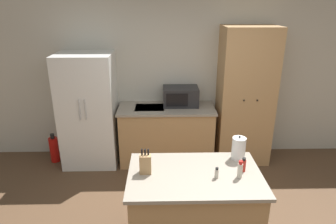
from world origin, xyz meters
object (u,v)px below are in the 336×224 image
spice_bottle_tall_dark (244,165)px  fire_extinguisher (54,149)px  spice_bottle_amber_oil (240,170)px  spice_bottle_short_red (217,173)px  knife_block (145,164)px  kettle (239,148)px  refrigerator (89,111)px  pantry_cabinet (245,97)px  microwave (181,96)px

spice_bottle_tall_dark → fire_extinguisher: size_ratio=0.30×
spice_bottle_amber_oil → spice_bottle_short_red: bearing=179.8°
knife_block → spice_bottle_short_red: 0.68m
spice_bottle_short_red → kettle: (0.29, 0.36, 0.07)m
refrigerator → fire_extinguisher: (-0.61, 0.01, -0.65)m
spice_bottle_tall_dark → fire_extinguisher: (-2.50, 1.78, -0.74)m
kettle → spice_bottle_amber_oil: bearing=-101.3°
kettle → knife_block: bearing=-164.8°
knife_block → fire_extinguisher: knife_block is taller
spice_bottle_amber_oil → knife_block: bearing=173.6°
refrigerator → spice_bottle_amber_oil: 2.63m
refrigerator → spice_bottle_amber_oil: refrigerator is taller
refrigerator → pantry_cabinet: size_ratio=0.82×
spice_bottle_amber_oil → fire_extinguisher: bearing=142.2°
spice_bottle_tall_dark → refrigerator: bearing=136.9°
refrigerator → spice_bottle_short_red: refrigerator is taller
microwave → pantry_cabinet: bearing=-4.3°
fire_extinguisher → kettle: bearing=-31.4°
refrigerator → knife_block: bearing=-62.1°
refrigerator → spice_bottle_short_red: bearing=-49.4°
spice_bottle_tall_dark → spice_bottle_short_red: spice_bottle_tall_dark is taller
pantry_cabinet → knife_block: 2.32m
refrigerator → spice_bottle_tall_dark: size_ratio=11.99×
spice_bottle_short_red → spice_bottle_amber_oil: spice_bottle_amber_oil is taller
spice_bottle_short_red → refrigerator: bearing=130.6°
knife_block → spice_bottle_short_red: (0.67, -0.10, -0.05)m
spice_bottle_short_red → spice_bottle_amber_oil: bearing=-0.2°
pantry_cabinet → kettle: (-0.48, -1.57, -0.05)m
spice_bottle_amber_oil → pantry_cabinet: bearing=74.1°
spice_bottle_tall_dark → fire_extinguisher: 3.16m
microwave → kettle: size_ratio=2.06×
spice_bottle_amber_oil → kettle: kettle is taller
pantry_cabinet → spice_bottle_amber_oil: (-0.55, -1.93, -0.09)m
microwave → fire_extinguisher: (-2.01, -0.11, -0.83)m
spice_bottle_short_red → kettle: kettle is taller
knife_block → spice_bottle_tall_dark: (0.95, 0.01, -0.03)m
spice_bottle_tall_dark → spice_bottle_short_red: (-0.28, -0.11, -0.02)m
refrigerator → spice_bottle_short_red: (1.61, -1.88, 0.07)m
fire_extinguisher → pantry_cabinet: bearing=0.7°
microwave → kettle: bearing=-73.0°
spice_bottle_tall_dark → knife_block: bearing=-179.2°
spice_bottle_amber_oil → kettle: (0.07, 0.36, 0.04)m
pantry_cabinet → microwave: 0.98m
spice_bottle_tall_dark → kettle: (0.01, 0.25, 0.05)m
refrigerator → pantry_cabinet: (2.38, 0.04, 0.19)m
knife_block → refrigerator: bearing=117.9°
spice_bottle_amber_oil → kettle: bearing=78.7°
refrigerator → spice_bottle_tall_dark: 2.60m
refrigerator → microwave: refrigerator is taller
pantry_cabinet → spice_bottle_tall_dark: size_ratio=14.57×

